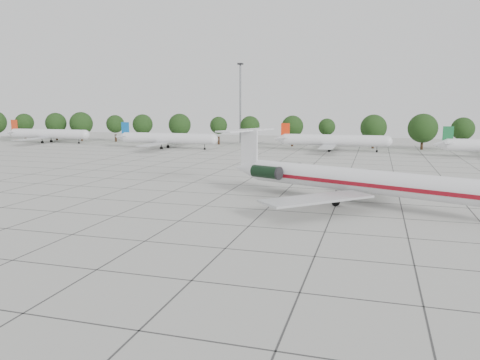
{
  "coord_description": "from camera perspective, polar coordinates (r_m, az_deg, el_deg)",
  "views": [
    {
      "loc": [
        12.59,
        -54.4,
        12.91
      ],
      "look_at": [
        -3.38,
        0.34,
        3.5
      ],
      "focal_mm": 35.0,
      "sensor_mm": 36.0,
      "label": 1
    }
  ],
  "objects": [
    {
      "name": "main_airliner",
      "position": [
        61.89,
        13.12,
        0.11
      ],
      "size": [
        37.5,
        28.37,
        9.09
      ],
      "rotation": [
        0.0,
        0.0,
        -0.37
      ],
      "color": "silver",
      "rests_on": "ground"
    },
    {
      "name": "tree_line",
      "position": [
        141.67,
        6.42,
        6.51
      ],
      "size": [
        249.86,
        8.44,
        10.22
      ],
      "color": "#332114",
      "rests_on": "ground"
    },
    {
      "name": "ground",
      "position": [
        57.31,
        3.16,
        -3.66
      ],
      "size": [
        260.0,
        260.0,
        0.0
      ],
      "primitive_type": "plane",
      "color": "#B8B8B0",
      "rests_on": "ground"
    },
    {
      "name": "bg_airliner_b",
      "position": [
        135.36,
        -8.88,
        5.02
      ],
      "size": [
        28.24,
        27.2,
        7.4
      ],
      "color": "silver",
      "rests_on": "ground"
    },
    {
      "name": "apron_joints",
      "position": [
        71.71,
        5.89,
        -1.05
      ],
      "size": [
        170.0,
        170.0,
        0.02
      ],
      "primitive_type": "cube",
      "color": "#383838",
      "rests_on": "ground"
    },
    {
      "name": "floodlight_mast",
      "position": [
        152.48,
        0.04,
        9.89
      ],
      "size": [
        1.6,
        1.6,
        25.45
      ],
      "color": "slate",
      "rests_on": "ground"
    },
    {
      "name": "bg_airliner_c",
      "position": [
        129.35,
        11.32,
        4.75
      ],
      "size": [
        28.24,
        27.2,
        7.4
      ],
      "color": "silver",
      "rests_on": "ground"
    },
    {
      "name": "bg_airliner_a",
      "position": [
        165.7,
        -22.32,
        5.21
      ],
      "size": [
        28.24,
        27.2,
        7.4
      ],
      "color": "silver",
      "rests_on": "ground"
    }
  ]
}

